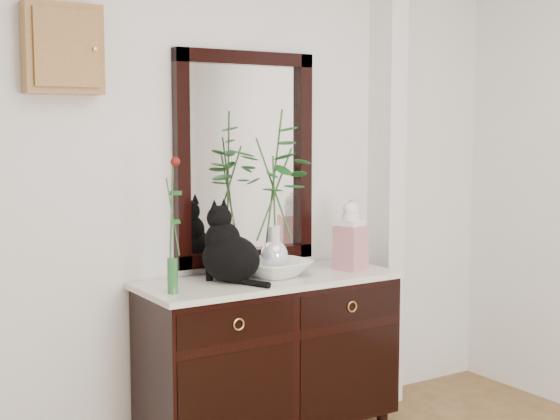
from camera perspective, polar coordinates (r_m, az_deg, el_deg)
wall_back at (r=4.03m, az=-3.87°, el=2.49°), size 3.60×0.04×2.70m
pilaster at (r=4.53m, az=7.81°, el=2.85°), size 0.12×0.20×2.70m
sideboard at (r=4.02m, az=-0.78°, el=-10.20°), size 1.33×0.52×0.82m
wall_mirror at (r=4.07m, az=-2.55°, el=3.80°), size 0.80×0.06×1.10m
key_cabinet at (r=3.67m, az=-15.59°, el=11.29°), size 0.35×0.10×0.40m
cat at (r=3.80m, az=-3.62°, el=-2.44°), size 0.37×0.41×0.38m
lotus_bowl at (r=3.95m, az=-0.43°, el=-4.28°), size 0.40×0.40×0.08m
vase_branches at (r=3.89m, az=-0.43°, el=1.43°), size 0.50×0.50×0.83m
bud_vase_rose at (r=3.54m, az=-7.92°, el=-1.06°), size 0.08×0.08×0.63m
ginger_jar at (r=4.14m, az=5.19°, el=-1.80°), size 0.17×0.17×0.37m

